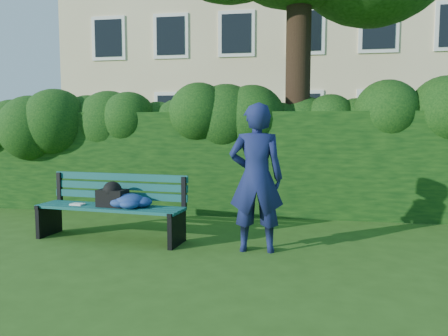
# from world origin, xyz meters

# --- Properties ---
(ground) EXTENTS (80.00, 80.00, 0.00)m
(ground) POSITION_xyz_m (0.00, 0.00, 0.00)
(ground) COLOR #2D5318
(ground) RESTS_ON ground
(apartment_building) EXTENTS (16.00, 8.08, 12.00)m
(apartment_building) POSITION_xyz_m (-0.00, 13.99, 6.00)
(apartment_building) COLOR #D0B98B
(apartment_building) RESTS_ON ground
(hedge) EXTENTS (10.00, 1.00, 1.80)m
(hedge) POSITION_xyz_m (0.00, 2.20, 0.90)
(hedge) COLOR black
(hedge) RESTS_ON ground
(park_bench) EXTENTS (2.12, 0.78, 0.89)m
(park_bench) POSITION_xyz_m (-1.38, -0.06, 0.50)
(park_bench) COLOR #0D4440
(park_bench) RESTS_ON ground
(man_reading) EXTENTS (0.70, 0.48, 1.84)m
(man_reading) POSITION_xyz_m (0.56, -0.28, 0.92)
(man_reading) COLOR #161E4F
(man_reading) RESTS_ON ground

